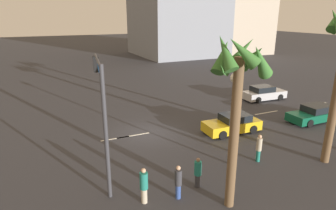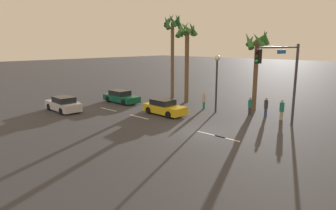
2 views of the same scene
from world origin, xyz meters
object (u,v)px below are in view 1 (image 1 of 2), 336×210
palm_tree_3 (238,82)px  streetlamp (234,101)px  pedestrian_1 (198,172)px  pedestrian_2 (144,185)px  car_0 (264,93)px  pedestrian_3 (259,147)px  pedestrian_0 (178,181)px  car_1 (315,114)px  traffic_signal (101,100)px  car_2 (232,124)px

palm_tree_3 → streetlamp: bearing=-125.7°
pedestrian_1 → pedestrian_2: bearing=2.6°
car_0 → pedestrian_2: pedestrian_2 is taller
streetlamp → pedestrian_3: bearing=165.7°
streetlamp → pedestrian_0: size_ratio=3.15×
car_0 → car_1: 6.70m
traffic_signal → streetlamp: 7.15m
car_0 → pedestrian_0: pedestrian_0 is taller
car_2 → streetlamp: (3.06, 3.95, 3.25)m
car_2 → traffic_signal: size_ratio=0.67×
car_2 → pedestrian_3: 4.60m
streetlamp → pedestrian_3: size_ratio=3.17×
pedestrian_2 → palm_tree_3: size_ratio=0.23×
car_0 → pedestrian_2: size_ratio=2.52×
car_1 → pedestrian_3: (8.91, 3.53, 0.29)m
car_1 → pedestrian_0: bearing=18.0°
car_0 → streetlamp: (11.23, 9.76, 3.23)m
streetlamp → palm_tree_3: (2.28, 3.18, 1.97)m
pedestrian_0 → palm_tree_3: palm_tree_3 is taller
streetlamp → pedestrian_1: 4.41m
pedestrian_0 → pedestrian_1: 1.42m
streetlamp → pedestrian_2: 6.70m
car_1 → streetlamp: bearing=16.2°
car_1 → traffic_signal: 18.10m
pedestrian_1 → palm_tree_3: (-0.63, 1.89, 5.01)m
car_2 → palm_tree_3: (5.34, 7.14, 5.22)m
traffic_signal → pedestrian_1: traffic_signal is taller
car_2 → palm_tree_3: bearing=53.2°
pedestrian_0 → car_2: bearing=-141.9°
pedestrian_3 → palm_tree_3: bearing=34.2°
traffic_signal → pedestrian_3: size_ratio=3.76×
pedestrian_3 → car_0: bearing=-132.9°
car_1 → pedestrian_3: size_ratio=2.65×
car_0 → pedestrian_3: pedestrian_3 is taller
pedestrian_1 → pedestrian_2: (2.94, 0.13, 0.09)m
pedestrian_2 → palm_tree_3: palm_tree_3 is taller
traffic_signal → pedestrian_0: size_ratio=3.73×
pedestrian_0 → pedestrian_3: size_ratio=1.01×
car_0 → car_1: car_0 is taller
traffic_signal → pedestrian_2: traffic_signal is taller
pedestrian_1 → pedestrian_3: bearing=-169.7°
car_2 → traffic_signal: traffic_signal is taller
pedestrian_1 → palm_tree_3: bearing=108.3°
traffic_signal → palm_tree_3: (-4.68, 4.68, 1.45)m
streetlamp → car_2: bearing=-127.7°
car_1 → pedestrian_3: 9.59m
car_0 → car_2: size_ratio=1.05×
car_0 → streetlamp: 15.22m
streetlamp → pedestrian_1: streetlamp is taller
car_2 → pedestrian_3: pedestrian_3 is taller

